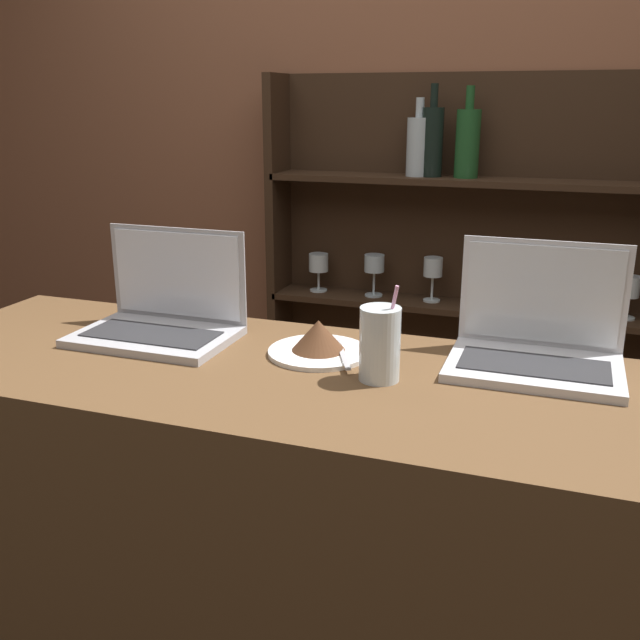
{
  "coord_description": "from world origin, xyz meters",
  "views": [
    {
      "loc": [
        0.46,
        -0.92,
        1.55
      ],
      "look_at": [
        0.02,
        0.32,
        1.14
      ],
      "focal_mm": 40.0,
      "sensor_mm": 36.0,
      "label": 1
    }
  ],
  "objects_px": {
    "laptop_far": "(537,340)",
    "cake_plate": "(319,341)",
    "laptop_near": "(163,314)",
    "water_glass": "(380,344)"
  },
  "relations": [
    {
      "from": "laptop_far",
      "to": "cake_plate",
      "type": "bearing_deg",
      "value": -168.84
    },
    {
      "from": "cake_plate",
      "to": "water_glass",
      "type": "distance_m",
      "value": 0.19
    },
    {
      "from": "laptop_far",
      "to": "cake_plate",
      "type": "height_order",
      "value": "laptop_far"
    },
    {
      "from": "laptop_near",
      "to": "water_glass",
      "type": "bearing_deg",
      "value": -10.21
    },
    {
      "from": "laptop_far",
      "to": "cake_plate",
      "type": "distance_m",
      "value": 0.44
    },
    {
      "from": "laptop_near",
      "to": "water_glass",
      "type": "distance_m",
      "value": 0.54
    },
    {
      "from": "water_glass",
      "to": "laptop_near",
      "type": "bearing_deg",
      "value": 169.79
    },
    {
      "from": "water_glass",
      "to": "laptop_far",
      "type": "bearing_deg",
      "value": 32.74
    },
    {
      "from": "laptop_near",
      "to": "water_glass",
      "type": "xyz_separation_m",
      "value": [
        0.53,
        -0.09,
        0.02
      ]
    },
    {
      "from": "cake_plate",
      "to": "water_glass",
      "type": "xyz_separation_m",
      "value": [
        0.15,
        -0.09,
        0.04
      ]
    }
  ]
}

